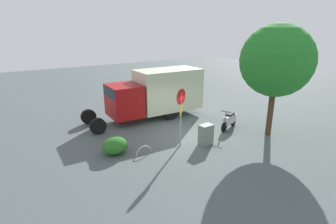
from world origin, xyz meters
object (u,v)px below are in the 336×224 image
object	(u,v)px
box_truck_near	(156,92)
utility_cabinet	(206,135)
stop_sign	(181,108)
motorcycle	(229,120)
street_tree	(277,61)
bike_rack_hoop	(144,154)

from	to	relation	value
box_truck_near	utility_cabinet	size ratio (longest dim) A/B	7.37
box_truck_near	stop_sign	size ratio (longest dim) A/B	2.65
utility_cabinet	motorcycle	bearing A→B (deg)	-160.28
stop_sign	utility_cabinet	distance (m)	1.89
motorcycle	stop_sign	xyz separation A→B (m)	(3.72, 0.34, 1.39)
box_truck_near	motorcycle	bearing A→B (deg)	122.94
street_tree	stop_sign	bearing A→B (deg)	-16.75
motorcycle	bike_rack_hoop	size ratio (longest dim) A/B	2.05
motorcycle	utility_cabinet	xyz separation A→B (m)	(2.59, 0.93, -0.00)
street_tree	motorcycle	bearing A→B (deg)	-57.51
utility_cabinet	bike_rack_hoop	distance (m)	3.22
stop_sign	street_tree	bearing A→B (deg)	163.25
utility_cabinet	bike_rack_hoop	world-z (taller)	utility_cabinet
box_truck_near	bike_rack_hoop	bearing A→B (deg)	55.55
motorcycle	bike_rack_hoop	world-z (taller)	motorcycle
utility_cabinet	bike_rack_hoop	size ratio (longest dim) A/B	1.22
box_truck_near	stop_sign	world-z (taller)	box_truck_near
stop_sign	utility_cabinet	size ratio (longest dim) A/B	2.78
motorcycle	utility_cabinet	bearing A→B (deg)	0.11
stop_sign	street_tree	world-z (taller)	street_tree
motorcycle	street_tree	distance (m)	4.06
bike_rack_hoop	motorcycle	bearing A→B (deg)	-178.19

